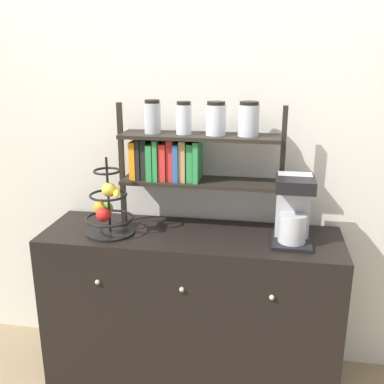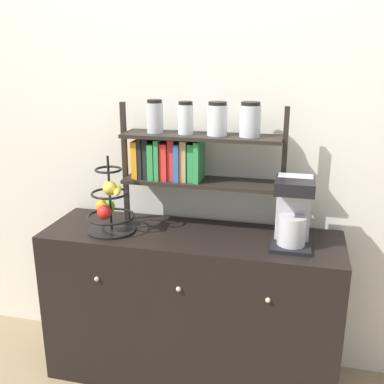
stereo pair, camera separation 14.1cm
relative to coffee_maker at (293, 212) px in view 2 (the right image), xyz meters
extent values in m
cube|color=silver|center=(-0.49, 0.28, 0.32)|extent=(7.00, 0.05, 2.60)
cube|color=black|center=(-0.49, 0.01, -0.57)|extent=(1.49, 0.45, 0.82)
sphere|color=#B2AD8C|center=(-0.90, -0.22, -0.34)|extent=(0.02, 0.02, 0.02)
sphere|color=#B2AD8C|center=(-0.49, -0.22, -0.34)|extent=(0.02, 0.02, 0.02)
sphere|color=#B2AD8C|center=(-0.08, -0.22, -0.34)|extent=(0.02, 0.02, 0.02)
cube|color=black|center=(0.00, -0.02, -0.15)|extent=(0.18, 0.22, 0.02)
cube|color=#B7B7BC|center=(0.00, 0.04, 0.01)|extent=(0.16, 0.09, 0.31)
cylinder|color=#B7B7BC|center=(0.00, -0.04, -0.07)|extent=(0.13, 0.13, 0.14)
cube|color=black|center=(0.00, -0.03, 0.13)|extent=(0.17, 0.17, 0.06)
cylinder|color=black|center=(-0.89, -0.05, -0.16)|extent=(0.24, 0.24, 0.01)
cylinder|color=black|center=(-0.89, -0.05, 0.04)|extent=(0.01, 0.01, 0.38)
torus|color=black|center=(-0.89, -0.05, -0.08)|extent=(0.24, 0.24, 0.01)
torus|color=black|center=(-0.89, -0.05, 0.04)|extent=(0.19, 0.19, 0.01)
torus|color=black|center=(-0.89, -0.05, 0.16)|extent=(0.13, 0.13, 0.01)
sphere|color=red|center=(-0.90, -0.09, -0.05)|extent=(0.07, 0.07, 0.07)
sphere|color=#6BAD33|center=(-0.92, -0.01, -0.05)|extent=(0.07, 0.07, 0.07)
sphere|color=orange|center=(-0.94, -0.01, -0.04)|extent=(0.08, 0.08, 0.08)
ellipsoid|color=yellow|center=(-0.84, -0.05, 0.06)|extent=(0.08, 0.15, 0.04)
sphere|color=gold|center=(-0.87, -0.07, 0.07)|extent=(0.07, 0.07, 0.07)
cube|color=black|center=(-0.87, 0.13, 0.15)|extent=(0.02, 0.02, 0.63)
cube|color=black|center=(-0.06, 0.13, 0.15)|extent=(0.02, 0.02, 0.63)
cube|color=black|center=(-0.46, 0.13, 0.08)|extent=(0.79, 0.20, 0.02)
cube|color=black|center=(-0.46, 0.13, 0.31)|extent=(0.79, 0.20, 0.02)
cube|color=orange|center=(-0.80, 0.13, 0.18)|extent=(0.03, 0.14, 0.19)
cube|color=black|center=(-0.77, 0.13, 0.19)|extent=(0.02, 0.13, 0.20)
cube|color=black|center=(-0.74, 0.13, 0.19)|extent=(0.03, 0.12, 0.20)
cube|color=#2D8C47|center=(-0.71, 0.13, 0.18)|extent=(0.03, 0.16, 0.18)
cube|color=#2D8C47|center=(-0.68, 0.13, 0.19)|extent=(0.02, 0.16, 0.20)
cube|color=red|center=(-0.64, 0.13, 0.18)|extent=(0.03, 0.14, 0.19)
cube|color=red|center=(-0.61, 0.13, 0.19)|extent=(0.03, 0.12, 0.20)
cube|color=#2D599E|center=(-0.57, 0.13, 0.18)|extent=(0.03, 0.16, 0.19)
cube|color=tan|center=(-0.54, 0.13, 0.19)|extent=(0.03, 0.14, 0.20)
cube|color=#2D8C47|center=(-0.51, 0.13, 0.18)|extent=(0.03, 0.13, 0.19)
cube|color=#2D8C47|center=(-0.47, 0.13, 0.19)|extent=(0.03, 0.16, 0.20)
cylinder|color=#ADB2B7|center=(-0.70, 0.13, 0.39)|extent=(0.08, 0.08, 0.15)
cylinder|color=black|center=(-0.70, 0.13, 0.47)|extent=(0.07, 0.07, 0.02)
cylinder|color=silver|center=(-0.54, 0.13, 0.39)|extent=(0.08, 0.08, 0.14)
cylinder|color=black|center=(-0.54, 0.13, 0.47)|extent=(0.07, 0.07, 0.02)
cylinder|color=silver|center=(-0.39, 0.13, 0.39)|extent=(0.10, 0.10, 0.14)
cylinder|color=black|center=(-0.39, 0.13, 0.47)|extent=(0.09, 0.09, 0.02)
cylinder|color=silver|center=(-0.23, 0.13, 0.39)|extent=(0.10, 0.10, 0.15)
cylinder|color=black|center=(-0.23, 0.13, 0.48)|extent=(0.09, 0.09, 0.02)
camera|label=1|loc=(-0.13, -2.03, 0.70)|focal=42.00mm
camera|label=2|loc=(0.01, -2.00, 0.70)|focal=42.00mm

